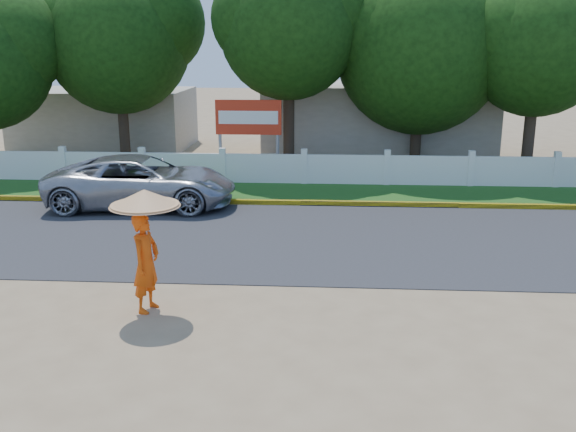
# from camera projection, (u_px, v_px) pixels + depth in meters

# --- Properties ---
(ground) EXTENTS (120.00, 120.00, 0.00)m
(ground) POSITION_uv_depth(u_px,v_px,m) (282.00, 305.00, 12.78)
(ground) COLOR #9E8460
(ground) RESTS_ON ground
(road) EXTENTS (60.00, 7.00, 0.02)m
(road) POSITION_uv_depth(u_px,v_px,m) (294.00, 238.00, 17.11)
(road) COLOR #38383A
(road) RESTS_ON ground
(grass_verge) EXTENTS (60.00, 3.50, 0.03)m
(grass_verge) POSITION_uv_depth(u_px,v_px,m) (302.00, 193.00, 22.16)
(grass_verge) COLOR #2D601E
(grass_verge) RESTS_ON ground
(curb) EXTENTS (40.00, 0.18, 0.16)m
(curb) POSITION_uv_depth(u_px,v_px,m) (300.00, 203.00, 20.51)
(curb) COLOR yellow
(curb) RESTS_ON ground
(fence) EXTENTS (40.00, 0.10, 1.10)m
(fence) POSITION_uv_depth(u_px,v_px,m) (304.00, 169.00, 23.42)
(fence) COLOR silver
(fence) RESTS_ON ground
(building_near) EXTENTS (10.00, 6.00, 3.20)m
(building_near) POSITION_uv_depth(u_px,v_px,m) (375.00, 119.00, 29.50)
(building_near) COLOR #B7AD99
(building_near) RESTS_ON ground
(building_far) EXTENTS (8.00, 5.00, 2.80)m
(building_far) POSITION_uv_depth(u_px,v_px,m) (106.00, 119.00, 31.31)
(building_far) COLOR #B7AD99
(building_far) RESTS_ON ground
(vehicle) EXTENTS (5.99, 3.03, 1.63)m
(vehicle) POSITION_uv_depth(u_px,v_px,m) (142.00, 182.00, 20.12)
(vehicle) COLOR #A1A3A9
(vehicle) RESTS_ON ground
(monk_with_parasol) EXTENTS (1.33, 1.33, 2.42)m
(monk_with_parasol) POSITION_uv_depth(u_px,v_px,m) (145.00, 233.00, 12.15)
(monk_with_parasol) COLOR #D8490B
(monk_with_parasol) RESTS_ON ground
(billboard) EXTENTS (2.50, 0.13, 2.95)m
(billboard) POSITION_uv_depth(u_px,v_px,m) (248.00, 122.00, 24.18)
(billboard) COLOR gray
(billboard) RESTS_ON ground
(tree_row) EXTENTS (33.94, 7.89, 8.83)m
(tree_row) POSITION_uv_depth(u_px,v_px,m) (350.00, 42.00, 25.07)
(tree_row) COLOR #473828
(tree_row) RESTS_ON ground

